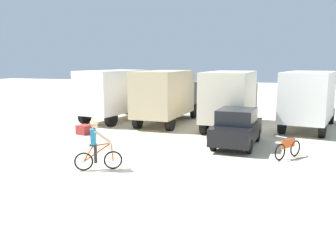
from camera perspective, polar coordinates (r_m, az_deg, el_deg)
ground_plane at (r=12.86m, az=-2.56°, el=-7.48°), size 120.00×120.00×0.00m
box_truck_avon_van at (r=24.43m, az=-7.89°, el=5.28°), size 3.27×7.01×3.35m
box_truck_tan_camper at (r=22.84m, az=-0.15°, el=5.05°), size 2.52×6.80×3.35m
box_truck_cream_rv at (r=21.46m, az=9.98°, el=4.57°), size 2.53×6.80×3.35m
box_truck_white_box at (r=22.49m, az=21.51°, el=4.27°), size 3.45×7.05×3.35m
sedan_parked at (r=17.05m, az=10.85°, el=-0.22°), size 1.95×4.28×1.76m
cyclist_orange_shirt at (r=13.26m, az=-11.27°, el=-3.33°), size 1.52×0.94×1.82m
bicycle_spare at (r=15.47m, az=18.44°, el=-3.44°), size 1.00×1.48×0.97m
supply_crate at (r=20.14m, az=-13.06°, el=-0.56°), size 0.83×0.86×0.50m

